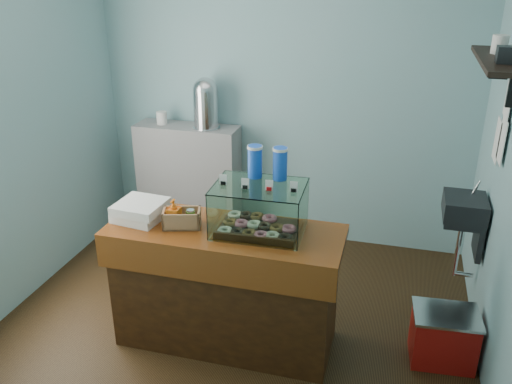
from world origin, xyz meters
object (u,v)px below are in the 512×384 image
(display_case, at_px, (260,206))
(counter, at_px, (226,286))
(coffee_urn, at_px, (206,102))
(red_cooler, at_px, (443,336))

(display_case, bearing_deg, counter, -163.46)
(counter, xyz_separation_m, coffee_urn, (-0.69, 1.56, 0.89))
(coffee_urn, bearing_deg, display_case, -58.30)
(counter, relative_size, display_case, 2.63)
(display_case, distance_m, red_cooler, 1.55)
(display_case, bearing_deg, coffee_urn, 119.86)
(red_cooler, bearing_deg, display_case, -179.83)
(counter, height_order, red_cooler, counter)
(coffee_urn, bearing_deg, counter, -66.15)
(counter, distance_m, red_cooler, 1.53)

